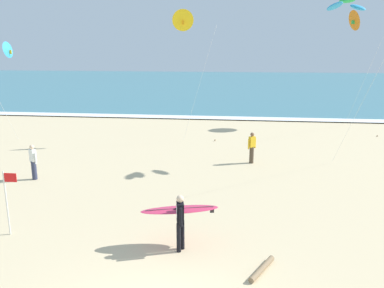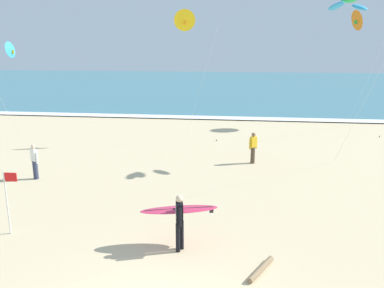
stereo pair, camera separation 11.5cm
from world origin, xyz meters
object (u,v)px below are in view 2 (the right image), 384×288
object	(u,v)px
kite_delta_amber_mid	(358,20)
kite_arc_emerald_far	(349,5)
kite_delta_cobalt_high	(11,50)
surfer_lead	(179,214)
driftwood_log	(261,269)
bystander_white_top	(35,161)
bystander_yellow_top	(253,148)
lifeguard_flag	(8,196)
kite_delta_golden_near	(185,21)

from	to	relation	value
kite_delta_amber_mid	kite_arc_emerald_far	xyz separation A→B (m)	(-3.18, -10.34, 0.07)
kite_arc_emerald_far	kite_delta_cobalt_high	world-z (taller)	kite_arc_emerald_far
surfer_lead	driftwood_log	bearing A→B (deg)	-23.89
kite_arc_emerald_far	bystander_white_top	size ratio (longest dim) A/B	4.99
kite_delta_cobalt_high	kite_delta_amber_mid	bearing A→B (deg)	19.61
bystander_yellow_top	kite_delta_cobalt_high	bearing A→B (deg)	167.77
surfer_lead	bystander_white_top	distance (m)	9.07
surfer_lead	kite_arc_emerald_far	size ratio (longest dim) A/B	0.30
bystander_yellow_top	lifeguard_flag	distance (m)	11.75
surfer_lead	kite_delta_amber_mid	size ratio (longest dim) A/B	0.29
kite_delta_amber_mid	bystander_white_top	xyz separation A→B (m)	(-17.01, -14.59, -6.75)
bystander_yellow_top	lifeguard_flag	size ratio (longest dim) A/B	0.76
bystander_white_top	surfer_lead	bearing A→B (deg)	-35.72
bystander_yellow_top	kite_delta_golden_near	bearing A→B (deg)	134.29
surfer_lead	lifeguard_flag	bearing A→B (deg)	178.19
kite_arc_emerald_far	kite_delta_cobalt_high	xyz separation A→B (m)	(-18.56, 2.59, -2.07)
kite_arc_emerald_far	bystander_yellow_top	world-z (taller)	kite_arc_emerald_far
kite_delta_golden_near	lifeguard_flag	distance (m)	14.77
kite_delta_cobalt_high	lifeguard_flag	distance (m)	14.36
kite_delta_amber_mid	bystander_white_top	world-z (taller)	kite_delta_amber_mid
kite_arc_emerald_far	bystander_white_top	distance (m)	16.00
kite_delta_golden_near	kite_arc_emerald_far	bearing A→B (deg)	-23.87
bystander_white_top	bystander_yellow_top	bearing A→B (deg)	20.95
bystander_white_top	kite_delta_cobalt_high	bearing A→B (deg)	124.70
bystander_yellow_top	driftwood_log	xyz separation A→B (m)	(0.01, -10.04, -0.74)
kite_delta_golden_near	bystander_white_top	size ratio (longest dim) A/B	4.96
kite_arc_emerald_far	lifeguard_flag	size ratio (longest dim) A/B	3.78
kite_delta_cobalt_high	bystander_white_top	distance (m)	9.58
surfer_lead	kite_arc_emerald_far	world-z (taller)	kite_arc_emerald_far
kite_delta_cobalt_high	kite_arc_emerald_far	bearing A→B (deg)	-7.93
lifeguard_flag	driftwood_log	world-z (taller)	lifeguard_flag
kite_delta_amber_mid	lifeguard_flag	bearing A→B (deg)	-127.38
surfer_lead	bystander_yellow_top	distance (m)	9.30
surfer_lead	kite_arc_emerald_far	bearing A→B (deg)	55.88
kite_arc_emerald_far	driftwood_log	size ratio (longest dim) A/B	5.99
kite_arc_emerald_far	lifeguard_flag	bearing A→B (deg)	-141.72
surfer_lead	driftwood_log	xyz separation A→B (m)	(2.33, -1.03, -0.97)
kite_delta_amber_mid	driftwood_log	bearing A→B (deg)	-109.28
kite_delta_cobalt_high	lifeguard_flag	xyz separation A→B (m)	(6.69, -11.96, -4.30)
bystander_white_top	driftwood_log	size ratio (longest dim) A/B	1.20
kite_delta_cobalt_high	bystander_yellow_top	bearing A→B (deg)	-12.23
lifeguard_flag	surfer_lead	bearing A→B (deg)	-1.81
bystander_white_top	lifeguard_flag	xyz separation A→B (m)	(1.95, -5.12, 0.45)
kite_delta_cobalt_high	lifeguard_flag	world-z (taller)	kite_delta_cobalt_high
bystander_white_top	lifeguard_flag	distance (m)	5.50
surfer_lead	lifeguard_flag	size ratio (longest dim) A/B	1.13
kite_delta_amber_mid	driftwood_log	distance (m)	23.39
kite_delta_golden_near	kite_delta_amber_mid	distance (m)	13.22
driftwood_log	bystander_yellow_top	bearing A→B (deg)	90.03
kite_delta_cobalt_high	bystander_white_top	world-z (taller)	kite_delta_cobalt_high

